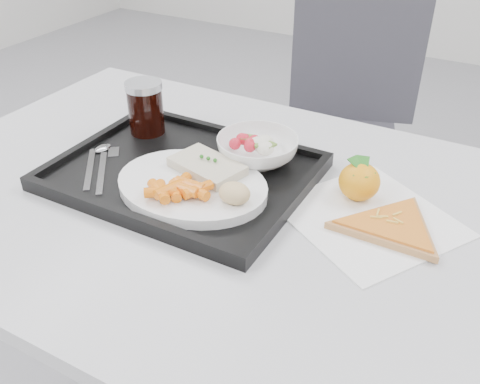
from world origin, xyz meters
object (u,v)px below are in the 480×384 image
Objects in this scene: chair at (340,111)px; pizza_slice at (392,226)px; tray at (183,173)px; salad_bowl at (258,149)px; table at (225,226)px; tangerine at (359,181)px; dinner_plate at (192,186)px; cola_glass at (145,107)px.

chair is 3.28× the size of pizza_slice.
tray is 0.15m from salad_bowl.
table is at bearing -84.53° from chair.
chair is 0.87m from tangerine.
salad_bowl is at bearing 87.16° from table.
chair is 2.07× the size of tray.
tangerine reaches higher than dinner_plate.
salad_bowl is (0.10, 0.10, 0.03)m from tray.
dinner_plate is at bearing -35.10° from cola_glass.
pizza_slice is (0.08, -0.06, -0.02)m from tangerine.
table is 4.44× the size of dinner_plate.
pizza_slice is at bearing -15.37° from salad_bowl.
cola_glass is (-0.25, 0.11, 0.14)m from table.
tray is (-0.10, 0.02, 0.08)m from table.
dinner_plate is at bearing -42.51° from tray.
chair reaches higher than tangerine.
tray is 1.67× the size of dinner_plate.
dinner_plate is at bearing -145.16° from table.
chair is 8.61× the size of cola_glass.
table is at bearing -24.30° from cola_glass.
pizza_slice is (0.28, -0.08, -0.03)m from salad_bowl.
chair is (-0.08, 0.88, -0.15)m from table.
cola_glass is 0.54m from pizza_slice.
salad_bowl is at bearing 176.60° from tangerine.
pizza_slice is at bearing -66.42° from chair.
tray is at bearing -163.86° from tangerine.
tangerine is (0.20, -0.01, -0.00)m from salad_bowl.
table is 0.11m from dinner_plate.
dinner_plate is (0.04, -0.92, 0.24)m from chair.
table is 0.12m from tray.
chair is at bearing 113.58° from pizza_slice.
salad_bowl is at bearing 164.63° from pizza_slice.
tray is 2.96× the size of salad_bowl.
dinner_plate is 0.34m from pizza_slice.
salad_bowl reaches higher than tray.
tray is at bearing 137.49° from dinner_plate.
dinner_plate is 1.78× the size of salad_bowl.
tray is 0.32m from tangerine.
dinner_plate reaches higher than pizza_slice.
salad_bowl is (0.09, -0.77, 0.25)m from chair.
cola_glass is at bearing 155.70° from table.
tangerine is (0.21, 0.10, 0.10)m from table.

